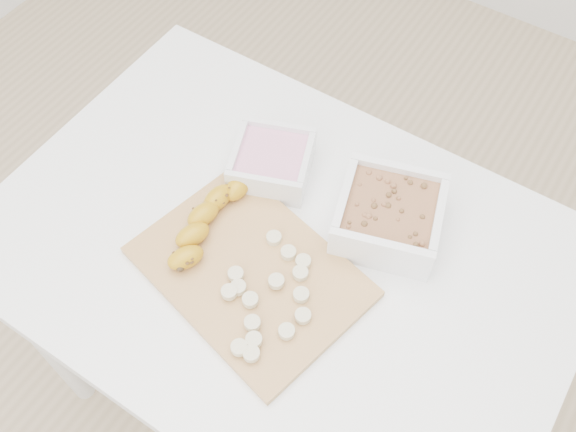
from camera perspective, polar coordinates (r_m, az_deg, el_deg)
The scene contains 7 objects.
ground at distance 1.78m, azimuth -0.54°, elevation -15.09°, with size 3.50×3.50×0.00m, color #C6AD89.
table at distance 1.18m, azimuth -0.80°, elevation -5.17°, with size 1.00×0.70×0.75m.
bowl_yogurt at distance 1.16m, azimuth -1.44°, elevation 4.87°, with size 0.18×0.18×0.06m.
bowl_granola at distance 1.09m, azimuth 8.95°, elevation 0.04°, with size 0.21×0.21×0.08m.
cutting_board at distance 1.07m, azimuth -3.40°, elevation -4.96°, with size 0.36×0.26×0.01m, color tan.
banana at distance 1.09m, azimuth -7.17°, elevation -0.48°, with size 0.06×0.21×0.04m, color #B4800F, non-canonical shape.
banana_slices at distance 1.02m, azimuth -1.79°, elevation -7.20°, with size 0.16×0.22×0.02m.
Camera 1 is at (0.31, -0.45, 1.69)m, focal length 40.00 mm.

